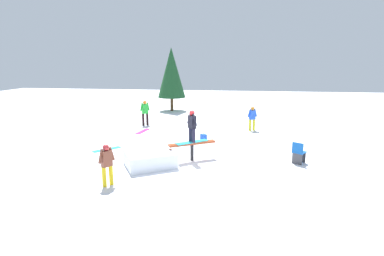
# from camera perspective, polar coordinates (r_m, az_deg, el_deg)

# --- Properties ---
(ground_plane) EXTENTS (60.00, 60.00, 0.00)m
(ground_plane) POSITION_cam_1_polar(r_m,az_deg,el_deg) (12.37, 0.00, -6.16)
(ground_plane) COLOR white
(rail_feature) EXTENTS (1.86, 1.25, 0.76)m
(rail_feature) POSITION_cam_1_polar(r_m,az_deg,el_deg) (12.19, 0.00, -3.34)
(rail_feature) COLOR black
(rail_feature) RESTS_ON ground
(snow_kicker_ramp) EXTENTS (2.31, 2.21, 0.58)m
(snow_kicker_ramp) POSITION_cam_1_polar(r_m,az_deg,el_deg) (11.76, -7.99, -5.83)
(snow_kicker_ramp) COLOR white
(snow_kicker_ramp) RESTS_ON ground
(main_rider_on_rail) EXTENTS (1.28, 1.08, 1.32)m
(main_rider_on_rail) POSITION_cam_1_polar(r_m,az_deg,el_deg) (12.00, 0.00, 0.23)
(main_rider_on_rail) COLOR #25B7CD
(main_rider_on_rail) RESTS_ON rail_feature
(bystander_green) EXTENTS (0.56, 0.46, 1.58)m
(bystander_green) POSITION_cam_1_polar(r_m,az_deg,el_deg) (19.07, -8.93, 3.12)
(bystander_green) COLOR black
(bystander_green) RESTS_ON ground
(bystander_blue) EXTENTS (0.60, 0.37, 1.41)m
(bystander_blue) POSITION_cam_1_polar(r_m,az_deg,el_deg) (17.76, 11.41, 2.02)
(bystander_blue) COLOR yellow
(bystander_blue) RESTS_ON ground
(bystander_brown) EXTENTS (0.42, 0.52, 1.40)m
(bystander_brown) POSITION_cam_1_polar(r_m,az_deg,el_deg) (10.08, -15.92, -6.38)
(bystander_brown) COLOR yellow
(bystander_brown) RESTS_ON ground
(loose_snowboard_magenta) EXTENTS (0.51, 1.42, 0.02)m
(loose_snowboard_magenta) POSITION_cam_1_polar(r_m,az_deg,el_deg) (17.57, -9.36, -0.62)
(loose_snowboard_magenta) COLOR #C52F8D
(loose_snowboard_magenta) RESTS_ON ground
(loose_snowboard_cyan) EXTENTS (1.09, 1.13, 0.02)m
(loose_snowboard_cyan) POSITION_cam_1_polar(r_m,az_deg,el_deg) (14.36, -15.92, -3.93)
(loose_snowboard_cyan) COLOR #2AAAC7
(loose_snowboard_cyan) RESTS_ON ground
(folding_chair) EXTENTS (0.61, 0.61, 0.88)m
(folding_chair) POSITION_cam_1_polar(r_m,az_deg,el_deg) (12.61, 19.65, -4.58)
(folding_chair) COLOR #3F3F44
(folding_chair) RESTS_ON ground
(backpack_on_snow) EXTENTS (0.37, 0.37, 0.34)m
(backpack_on_snow) POSITION_cam_1_polar(r_m,az_deg,el_deg) (15.31, 2.21, -1.81)
(backpack_on_snow) COLOR blue
(backpack_on_snow) RESTS_ON ground
(pine_tree_near) EXTENTS (2.23, 2.23, 5.07)m
(pine_tree_near) POSITION_cam_1_polar(r_m,az_deg,el_deg) (24.36, -3.94, 10.47)
(pine_tree_near) COLOR #4C331E
(pine_tree_near) RESTS_ON ground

